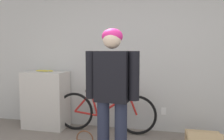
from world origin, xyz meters
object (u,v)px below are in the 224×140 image
Objects in this scene: cardboard_box at (204,140)px; bicycle at (105,112)px; banana at (45,71)px; person at (112,87)px.

bicycle is at bearing 171.89° from cardboard_box.
banana reaches higher than bicycle.
cardboard_box is at bearing 40.29° from person.
person is 3.38× the size of cardboard_box.
banana is at bearing 176.82° from bicycle.
cardboard_box is at bearing -9.17° from bicycle.
bicycle is at bearing 114.46° from person.
person is 4.60× the size of banana.
cardboard_box is (2.66, -0.26, -0.93)m from banana.
person is at bearing -144.85° from cardboard_box.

